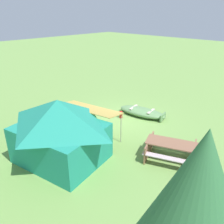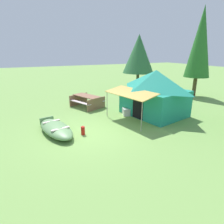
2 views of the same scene
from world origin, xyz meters
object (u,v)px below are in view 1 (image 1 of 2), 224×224
at_px(picnic_table, 171,149).
at_px(beached_rowboat, 142,112).
at_px(fuel_can, 121,115).
at_px(canvas_cabin_tent, 60,130).
at_px(cooler_box, 99,146).

bearing_deg(picnic_table, beached_rowboat, -37.85).
xyz_separation_m(picnic_table, fuel_can, (4.10, -1.60, -0.30)).
height_order(canvas_cabin_tent, fuel_can, canvas_cabin_tent).
height_order(beached_rowboat, cooler_box, beached_rowboat).
height_order(canvas_cabin_tent, picnic_table, canvas_cabin_tent).
height_order(picnic_table, fuel_can, picnic_table).
bearing_deg(fuel_can, beached_rowboat, -123.43).
bearing_deg(cooler_box, beached_rowboat, -78.68).
height_order(beached_rowboat, fuel_can, beached_rowboat).
bearing_deg(fuel_can, canvas_cabin_tent, 101.33).
xyz_separation_m(canvas_cabin_tent, picnic_table, (-3.18, -2.98, -0.84)).
relative_size(beached_rowboat, cooler_box, 5.15).
bearing_deg(canvas_cabin_tent, fuel_can, -78.67).
bearing_deg(fuel_can, cooler_box, 116.15).
bearing_deg(picnic_table, canvas_cabin_tent, 43.16).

